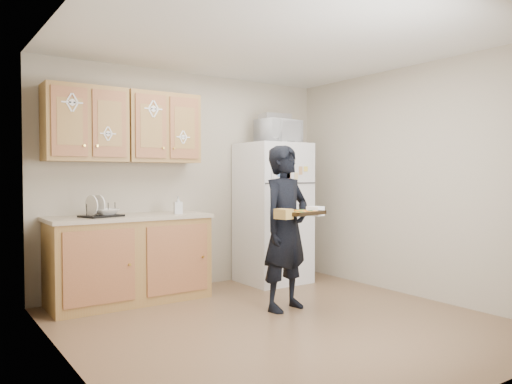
% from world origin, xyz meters
% --- Properties ---
extents(floor, '(3.60, 3.60, 0.00)m').
position_xyz_m(floor, '(0.00, 0.00, 0.00)').
color(floor, brown).
rests_on(floor, ground).
extents(ceiling, '(3.60, 3.60, 0.00)m').
position_xyz_m(ceiling, '(0.00, 0.00, 2.50)').
color(ceiling, silver).
rests_on(ceiling, wall_back).
extents(wall_back, '(3.60, 0.04, 2.50)m').
position_xyz_m(wall_back, '(0.00, 1.80, 1.25)').
color(wall_back, '#AEA28D').
rests_on(wall_back, floor).
extents(wall_front, '(3.60, 0.04, 2.50)m').
position_xyz_m(wall_front, '(0.00, -1.80, 1.25)').
color(wall_front, '#AEA28D').
rests_on(wall_front, floor).
extents(wall_left, '(0.04, 3.60, 2.50)m').
position_xyz_m(wall_left, '(-1.80, 0.00, 1.25)').
color(wall_left, '#AEA28D').
rests_on(wall_left, floor).
extents(wall_right, '(0.04, 3.60, 2.50)m').
position_xyz_m(wall_right, '(1.80, 0.00, 1.25)').
color(wall_right, '#AEA28D').
rests_on(wall_right, floor).
extents(refrigerator, '(0.75, 0.70, 1.70)m').
position_xyz_m(refrigerator, '(0.95, 1.43, 0.85)').
color(refrigerator, white).
rests_on(refrigerator, floor).
extents(base_cabinet, '(1.60, 0.60, 0.86)m').
position_xyz_m(base_cabinet, '(-0.85, 1.48, 0.43)').
color(base_cabinet, '#9A6735').
rests_on(base_cabinet, floor).
extents(countertop, '(1.64, 0.64, 0.04)m').
position_xyz_m(countertop, '(-0.85, 1.48, 0.88)').
color(countertop, '#C2AC95').
rests_on(countertop, base_cabinet).
extents(upper_cab_left, '(0.80, 0.33, 0.75)m').
position_xyz_m(upper_cab_left, '(-1.25, 1.61, 1.83)').
color(upper_cab_left, '#9A6735').
rests_on(upper_cab_left, wall_back).
extents(upper_cab_right, '(0.80, 0.33, 0.75)m').
position_xyz_m(upper_cab_right, '(-0.43, 1.61, 1.83)').
color(upper_cab_right, '#9A6735').
rests_on(upper_cab_right, wall_back).
extents(cereal_box, '(0.20, 0.07, 0.32)m').
position_xyz_m(cereal_box, '(1.47, 1.67, 0.16)').
color(cereal_box, '#E3BA50').
rests_on(cereal_box, floor).
extents(person, '(0.65, 0.50, 1.60)m').
position_xyz_m(person, '(0.31, 0.34, 0.80)').
color(person, black).
rests_on(person, floor).
extents(baking_tray, '(0.46, 0.38, 0.04)m').
position_xyz_m(baking_tray, '(0.25, 0.05, 0.96)').
color(baking_tray, black).
rests_on(baking_tray, person).
extents(pizza_front_left, '(0.14, 0.14, 0.02)m').
position_xyz_m(pizza_front_left, '(0.17, -0.04, 0.98)').
color(pizza_front_left, orange).
rests_on(pizza_front_left, baking_tray).
extents(pizza_front_right, '(0.14, 0.14, 0.02)m').
position_xyz_m(pizza_front_right, '(0.35, 0.01, 0.98)').
color(pizza_front_right, orange).
rests_on(pizza_front_right, baking_tray).
extents(pizza_back_left, '(0.14, 0.14, 0.02)m').
position_xyz_m(pizza_back_left, '(0.14, 0.10, 0.98)').
color(pizza_back_left, orange).
rests_on(pizza_back_left, baking_tray).
extents(pizza_back_right, '(0.14, 0.14, 0.02)m').
position_xyz_m(pizza_back_right, '(0.33, 0.14, 0.98)').
color(pizza_back_right, orange).
rests_on(pizza_back_right, baking_tray).
extents(microwave, '(0.56, 0.42, 0.28)m').
position_xyz_m(microwave, '(1.00, 1.38, 1.84)').
color(microwave, white).
rests_on(microwave, refrigerator).
extents(foil_pan, '(0.37, 0.28, 0.07)m').
position_xyz_m(foil_pan, '(0.96, 1.41, 2.02)').
color(foil_pan, '#BCBBC3').
rests_on(foil_pan, microwave).
extents(dish_rack, '(0.43, 0.37, 0.15)m').
position_xyz_m(dish_rack, '(-1.15, 1.44, 0.97)').
color(dish_rack, black).
rests_on(dish_rack, countertop).
extents(bowl, '(0.28, 0.28, 0.06)m').
position_xyz_m(bowl, '(-1.10, 1.44, 0.95)').
color(bowl, silver).
rests_on(bowl, dish_rack).
extents(soap_bottle, '(0.11, 0.11, 0.19)m').
position_xyz_m(soap_bottle, '(-0.35, 1.36, 0.99)').
color(soap_bottle, white).
rests_on(soap_bottle, countertop).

